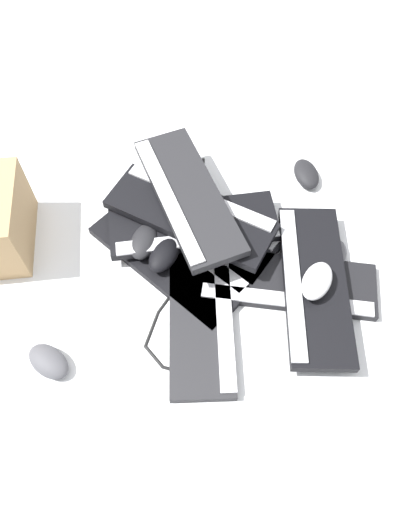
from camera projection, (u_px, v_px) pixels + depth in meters
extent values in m
plane|color=white|center=(199.00, 250.00, 1.32)|extent=(3.20, 3.20, 0.00)
cube|color=black|center=(287.00, 282.00, 1.25)|extent=(0.45, 0.17, 0.02)
cube|color=silver|center=(287.00, 300.00, 1.21)|extent=(0.42, 0.06, 0.01)
cube|color=black|center=(198.00, 226.00, 1.35)|extent=(0.46, 0.32, 0.02)
cube|color=silver|center=(210.00, 209.00, 1.36)|extent=(0.40, 0.21, 0.01)
cube|color=black|center=(167.00, 260.00, 1.29)|extent=(0.45, 0.36, 0.02)
cube|color=silver|center=(182.00, 243.00, 1.30)|extent=(0.38, 0.25, 0.01)
cube|color=#232326|center=(201.00, 310.00, 1.21)|extent=(0.24, 0.46, 0.02)
cube|color=silver|center=(224.00, 307.00, 1.20)|extent=(0.12, 0.42, 0.01)
cube|color=black|center=(194.00, 225.00, 1.31)|extent=(0.46, 0.28, 0.02)
cube|color=silver|center=(197.00, 239.00, 1.27)|extent=(0.41, 0.17, 0.01)
cube|color=black|center=(190.00, 215.00, 1.29)|extent=(0.46, 0.27, 0.02)
cube|color=silver|center=(200.00, 197.00, 1.30)|extent=(0.41, 0.16, 0.01)
cube|color=#232326|center=(188.00, 195.00, 1.29)|extent=(0.36, 0.45, 0.02)
cube|color=silver|center=(168.00, 198.00, 1.26)|extent=(0.26, 0.37, 0.01)
cube|color=black|center=(315.00, 283.00, 1.22)|extent=(0.22, 0.46, 0.02)
cube|color=#B2B5BA|center=(293.00, 280.00, 1.21)|extent=(0.10, 0.42, 0.01)
ellipsoid|color=black|center=(164.00, 255.00, 1.25)|extent=(0.09, 0.12, 0.04)
ellipsoid|color=#4C4C51|center=(49.00, 361.00, 1.14)|extent=(0.13, 0.11, 0.04)
ellipsoid|color=black|center=(306.00, 174.00, 1.43)|extent=(0.10, 0.13, 0.04)
ellipsoid|color=silver|center=(317.00, 281.00, 1.18)|extent=(0.10, 0.12, 0.04)
ellipsoid|color=black|center=(144.00, 241.00, 1.28)|extent=(0.07, 0.11, 0.04)
ellipsoid|color=#4C4C51|center=(333.00, 257.00, 1.29)|extent=(0.10, 0.13, 0.04)
cylinder|color=black|center=(203.00, 172.00, 1.46)|extent=(0.02, 0.11, 0.01)
cylinder|color=black|center=(213.00, 191.00, 1.42)|extent=(0.07, 0.04, 0.01)
cylinder|color=black|center=(232.00, 202.00, 1.40)|extent=(0.05, 0.04, 0.01)
cylinder|color=black|center=(235.00, 225.00, 1.36)|extent=(0.02, 0.12, 0.01)
cylinder|color=black|center=(215.00, 256.00, 1.31)|extent=(0.07, 0.10, 0.01)
cylinder|color=black|center=(189.00, 277.00, 1.27)|extent=(0.05, 0.05, 0.01)
cylinder|color=black|center=(169.00, 298.00, 1.24)|extent=(0.04, 0.09, 0.01)
cylinder|color=black|center=(152.00, 328.00, 1.20)|extent=(0.02, 0.09, 0.01)
cylinder|color=black|center=(154.00, 356.00, 1.16)|extent=(0.06, 0.05, 0.01)
cylinder|color=black|center=(173.00, 369.00, 1.15)|extent=(0.05, 0.01, 0.01)
sphere|color=black|center=(203.00, 158.00, 1.48)|extent=(0.01, 0.01, 0.01)
sphere|color=black|center=(202.00, 186.00, 1.43)|extent=(0.01, 0.01, 0.01)
sphere|color=black|center=(225.00, 197.00, 1.41)|extent=(0.01, 0.01, 0.01)
sphere|color=black|center=(239.00, 208.00, 1.39)|extent=(0.01, 0.01, 0.01)
sphere|color=black|center=(230.00, 243.00, 1.33)|extent=(0.01, 0.01, 0.01)
sphere|color=black|center=(199.00, 270.00, 1.28)|extent=(0.01, 0.01, 0.01)
sphere|color=black|center=(179.00, 284.00, 1.26)|extent=(0.01, 0.01, 0.01)
sphere|color=black|center=(158.00, 312.00, 1.22)|extent=(0.01, 0.01, 0.01)
sphere|color=black|center=(145.00, 346.00, 1.18)|extent=(0.01, 0.01, 0.01)
sphere|color=black|center=(162.00, 366.00, 1.15)|extent=(0.01, 0.01, 0.01)
sphere|color=black|center=(184.00, 372.00, 1.14)|extent=(0.01, 0.01, 0.01)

